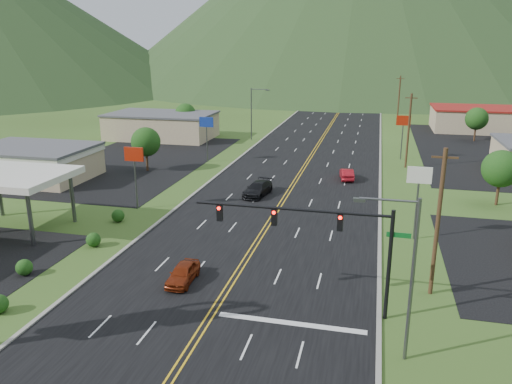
% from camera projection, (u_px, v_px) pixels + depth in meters
% --- Properties ---
extents(traffic_signal, '(13.10, 0.43, 7.00)m').
position_uv_depth(traffic_signal, '(323.00, 231.00, 30.03)').
color(traffic_signal, black).
rests_on(traffic_signal, ground).
extents(streetlight_east, '(3.28, 0.25, 9.00)m').
position_uv_depth(streetlight_east, '(407.00, 270.00, 25.30)').
color(streetlight_east, '#59595E').
rests_on(streetlight_east, ground).
extents(streetlight_west, '(3.28, 0.25, 9.00)m').
position_uv_depth(streetlight_west, '(253.00, 110.00, 86.36)').
color(streetlight_west, '#59595E').
rests_on(streetlight_west, ground).
extents(gas_canopy, '(10.00, 8.00, 5.30)m').
position_uv_depth(gas_canopy, '(10.00, 177.00, 44.03)').
color(gas_canopy, white).
rests_on(gas_canopy, ground).
extents(building_west_mid, '(14.40, 10.40, 4.10)m').
position_uv_depth(building_west_mid, '(33.00, 161.00, 61.93)').
color(building_west_mid, '#C1B186').
rests_on(building_west_mid, ground).
extents(building_west_far, '(18.40, 11.40, 4.50)m').
position_uv_depth(building_west_far, '(162.00, 126.00, 88.99)').
color(building_west_far, '#C1B186').
rests_on(building_west_far, ground).
extents(building_east_far, '(16.40, 12.40, 4.50)m').
position_uv_depth(building_east_far, '(476.00, 119.00, 96.91)').
color(building_east_far, '#C1B186').
rests_on(building_east_far, ground).
extents(pole_sign_west_a, '(2.00, 0.18, 6.40)m').
position_uv_depth(pole_sign_west_a, '(134.00, 161.00, 49.64)').
color(pole_sign_west_a, '#59595E').
rests_on(pole_sign_west_a, ground).
extents(pole_sign_west_b, '(2.00, 0.18, 6.40)m').
position_uv_depth(pole_sign_west_b, '(206.00, 127.00, 70.14)').
color(pole_sign_west_b, '#59595E').
rests_on(pole_sign_west_b, ground).
extents(pole_sign_east_a, '(2.00, 0.18, 6.40)m').
position_uv_depth(pole_sign_east_a, '(419.00, 183.00, 41.70)').
color(pole_sign_east_a, '#59595E').
rests_on(pole_sign_east_a, ground).
extents(pole_sign_east_b, '(2.00, 0.18, 6.40)m').
position_uv_depth(pole_sign_east_b, '(403.00, 125.00, 71.53)').
color(pole_sign_east_b, '#59595E').
rests_on(pole_sign_east_b, ground).
extents(tree_west_a, '(3.84, 3.84, 5.82)m').
position_uv_depth(tree_west_a, '(146.00, 142.00, 65.30)').
color(tree_west_a, '#382314').
rests_on(tree_west_a, ground).
extents(tree_west_b, '(3.84, 3.84, 5.82)m').
position_uv_depth(tree_west_b, '(185.00, 114.00, 91.58)').
color(tree_west_b, '#382314').
rests_on(tree_west_b, ground).
extents(tree_east_a, '(3.84, 3.84, 5.82)m').
position_uv_depth(tree_east_a, '(501.00, 169.00, 51.19)').
color(tree_east_a, '#382314').
rests_on(tree_east_a, ground).
extents(tree_east_b, '(3.84, 3.84, 5.82)m').
position_uv_depth(tree_east_b, '(477.00, 119.00, 85.71)').
color(tree_east_b, '#382314').
rests_on(tree_east_b, ground).
extents(utility_pole_a, '(1.60, 0.28, 10.00)m').
position_uv_depth(utility_pole_a, '(438.00, 222.00, 32.25)').
color(utility_pole_a, '#382314').
rests_on(utility_pole_a, ground).
extents(utility_pole_b, '(1.60, 0.28, 10.00)m').
position_uv_depth(utility_pole_b, '(409.00, 130.00, 66.73)').
color(utility_pole_b, '#382314').
rests_on(utility_pole_b, ground).
extents(utility_pole_c, '(1.60, 0.28, 10.00)m').
position_uv_depth(utility_pole_c, '(399.00, 99.00, 104.01)').
color(utility_pole_c, '#382314').
rests_on(utility_pole_c, ground).
extents(utility_pole_d, '(1.60, 0.28, 10.00)m').
position_uv_depth(utility_pole_d, '(394.00, 85.00, 141.29)').
color(utility_pole_d, '#382314').
rests_on(utility_pole_d, ground).
extents(car_red_near, '(1.68, 3.97, 1.34)m').
position_uv_depth(car_red_near, '(183.00, 274.00, 35.06)').
color(car_red_near, maroon).
rests_on(car_red_near, ground).
extents(car_dark_mid, '(2.89, 5.40, 1.49)m').
position_uv_depth(car_dark_mid, '(258.00, 189.00, 55.24)').
color(car_dark_mid, black).
rests_on(car_dark_mid, ground).
extents(car_red_far, '(2.09, 4.35, 1.38)m').
position_uv_depth(car_red_far, '(347.00, 174.00, 61.84)').
color(car_red_far, maroon).
rests_on(car_red_far, ground).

